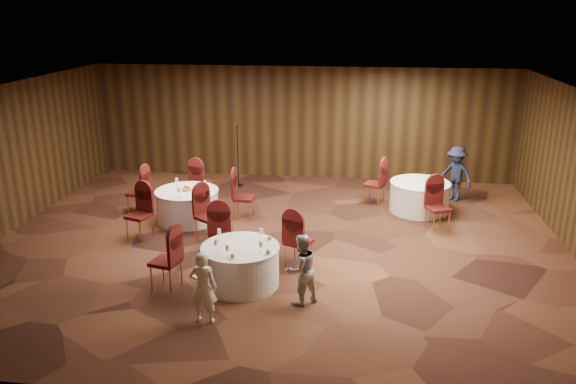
# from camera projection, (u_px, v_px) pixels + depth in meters

# --- Properties ---
(ground) EXTENTS (12.00, 12.00, 0.00)m
(ground) POSITION_uv_depth(u_px,v_px,m) (277.00, 244.00, 11.87)
(ground) COLOR black
(ground) RESTS_ON ground
(room_shell) EXTENTS (12.00, 12.00, 12.00)m
(room_shell) POSITION_uv_depth(u_px,v_px,m) (277.00, 154.00, 11.25)
(room_shell) COLOR silver
(room_shell) RESTS_ON ground
(table_main) EXTENTS (1.40, 1.40, 0.74)m
(table_main) POSITION_uv_depth(u_px,v_px,m) (241.00, 265.00, 10.04)
(table_main) COLOR silver
(table_main) RESTS_ON ground
(table_left) EXTENTS (1.47, 1.47, 0.74)m
(table_left) POSITION_uv_depth(u_px,v_px,m) (188.00, 205.00, 13.06)
(table_left) COLOR silver
(table_left) RESTS_ON ground
(table_right) EXTENTS (1.44, 1.44, 0.74)m
(table_right) POSITION_uv_depth(u_px,v_px,m) (419.00, 196.00, 13.67)
(table_right) COLOR silver
(table_right) RESTS_ON ground
(chairs_main) EXTENTS (2.90, 2.12, 1.00)m
(chairs_main) POSITION_uv_depth(u_px,v_px,m) (230.00, 243.00, 10.64)
(chairs_main) COLOR #460E0E
(chairs_main) RESTS_ON ground
(chairs_left) EXTENTS (3.16, 3.09, 1.00)m
(chairs_left) POSITION_uv_depth(u_px,v_px,m) (187.00, 200.00, 13.03)
(chairs_left) COLOR #460E0E
(chairs_left) RESTS_ON ground
(chairs_right) EXTENTS (2.05, 2.31, 1.00)m
(chairs_right) POSITION_uv_depth(u_px,v_px,m) (404.00, 195.00, 13.37)
(chairs_right) COLOR #460E0E
(chairs_right) RESTS_ON ground
(tabletop_main) EXTENTS (1.09, 1.01, 0.22)m
(tabletop_main) POSITION_uv_depth(u_px,v_px,m) (246.00, 244.00, 9.79)
(tabletop_main) COLOR silver
(tabletop_main) RESTS_ON table_main
(tabletop_left) EXTENTS (0.80, 0.80, 0.22)m
(tabletop_left) POSITION_uv_depth(u_px,v_px,m) (187.00, 187.00, 12.91)
(tabletop_left) COLOR silver
(tabletop_left) RESTS_ON table_left
(tabletop_right) EXTENTS (0.08, 0.08, 0.22)m
(tabletop_right) POSITION_uv_depth(u_px,v_px,m) (432.00, 180.00, 13.21)
(tabletop_right) COLOR silver
(tabletop_right) RESTS_ON table_right
(mic_stand) EXTENTS (0.24, 0.24, 1.71)m
(mic_stand) POSITION_uv_depth(u_px,v_px,m) (238.00, 168.00, 15.57)
(mic_stand) COLOR black
(mic_stand) RESTS_ON ground
(woman_a) EXTENTS (0.45, 0.30, 1.21)m
(woman_a) POSITION_uv_depth(u_px,v_px,m) (203.00, 287.00, 8.77)
(woman_a) COLOR white
(woman_a) RESTS_ON ground
(woman_b) EXTENTS (0.76, 0.75, 1.24)m
(woman_b) POSITION_uv_depth(u_px,v_px,m) (301.00, 269.00, 9.32)
(woman_b) COLOR #B2B2B7
(woman_b) RESTS_ON ground
(man_c) EXTENTS (1.05, 0.99, 1.42)m
(man_c) POSITION_uv_depth(u_px,v_px,m) (456.00, 174.00, 14.33)
(man_c) COLOR #161C33
(man_c) RESTS_ON ground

